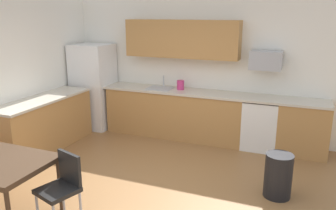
{
  "coord_description": "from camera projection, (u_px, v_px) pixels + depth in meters",
  "views": [
    {
      "loc": [
        1.91,
        -3.73,
        2.4
      ],
      "look_at": [
        0.0,
        1.0,
        1.0
      ],
      "focal_mm": 36.58,
      "sensor_mm": 36.0,
      "label": 1
    }
  ],
  "objects": [
    {
      "name": "ground_plane",
      "position": [
        141.0,
        194.0,
        4.66
      ],
      "size": [
        12.0,
        12.0,
        0.0
      ],
      "primitive_type": "plane",
      "color": "olive"
    },
    {
      "name": "wall_back",
      "position": [
        200.0,
        67.0,
        6.67
      ],
      "size": [
        5.8,
        0.1,
        2.7
      ],
      "primitive_type": "cube",
      "color": "white",
      "rests_on": "ground"
    },
    {
      "name": "cabinet_run_back",
      "position": [
        174.0,
        114.0,
        6.74
      ],
      "size": [
        2.72,
        0.6,
        0.9
      ],
      "primitive_type": "cube",
      "color": "#AD7A42",
      "rests_on": "ground"
    },
    {
      "name": "cabinet_run_back_right",
      "position": [
        303.0,
        129.0,
        5.88
      ],
      "size": [
        0.83,
        0.6,
        0.9
      ],
      "primitive_type": "cube",
      "color": "#AD7A42",
      "rests_on": "ground"
    },
    {
      "name": "cabinet_run_left",
      "position": [
        44.0,
        125.0,
        6.09
      ],
      "size": [
        0.6,
        2.0,
        0.9
      ],
      "primitive_type": "cube",
      "color": "#AD7A42",
      "rests_on": "ground"
    },
    {
      "name": "countertop_back",
      "position": [
        194.0,
        92.0,
        6.47
      ],
      "size": [
        4.8,
        0.64,
        0.04
      ],
      "primitive_type": "cube",
      "color": "beige",
      "rests_on": "cabinet_run_back"
    },
    {
      "name": "countertop_left",
      "position": [
        42.0,
        99.0,
        5.96
      ],
      "size": [
        0.64,
        2.0,
        0.04
      ],
      "primitive_type": "cube",
      "color": "beige",
      "rests_on": "cabinet_run_left"
    },
    {
      "name": "upper_cabinets_back",
      "position": [
        182.0,
        39.0,
        6.44
      ],
      "size": [
        2.2,
        0.34,
        0.7
      ],
      "primitive_type": "cube",
      "color": "#AD7A42"
    },
    {
      "name": "refrigerator",
      "position": [
        94.0,
        86.0,
        7.2
      ],
      "size": [
        0.76,
        0.7,
        1.75
      ],
      "primitive_type": "cube",
      "color": "white",
      "rests_on": "ground"
    },
    {
      "name": "oven_range",
      "position": [
        261.0,
        124.0,
        6.14
      ],
      "size": [
        0.6,
        0.6,
        0.91
      ],
      "color": "white",
      "rests_on": "ground"
    },
    {
      "name": "microwave",
      "position": [
        266.0,
        60.0,
        5.93
      ],
      "size": [
        0.54,
        0.36,
        0.32
      ],
      "primitive_type": "cube",
      "color": "#9EA0A5"
    },
    {
      "name": "sink_basin",
      "position": [
        160.0,
        91.0,
        6.73
      ],
      "size": [
        0.48,
        0.4,
        0.14
      ],
      "primitive_type": "cube",
      "color": "#A5A8AD",
      "rests_on": "countertop_back"
    },
    {
      "name": "sink_faucet",
      "position": [
        164.0,
        82.0,
        6.85
      ],
      "size": [
        0.02,
        0.02,
        0.24
      ],
      "primitive_type": "cylinder",
      "color": "#B2B5BA",
      "rests_on": "countertop_back"
    },
    {
      "name": "chair_near_table",
      "position": [
        63.0,
        184.0,
        3.88
      ],
      "size": [
        0.5,
        0.5,
        0.85
      ],
      "color": "black",
      "rests_on": "ground"
    },
    {
      "name": "trash_bin",
      "position": [
        278.0,
        176.0,
        4.52
      ],
      "size": [
        0.36,
        0.36,
        0.6
      ],
      "primitive_type": "cylinder",
      "color": "black",
      "rests_on": "ground"
    },
    {
      "name": "kettle",
      "position": [
        181.0,
        85.0,
        6.59
      ],
      "size": [
        0.14,
        0.14,
        0.2
      ],
      "primitive_type": "cylinder",
      "color": "#CC3372",
      "rests_on": "countertop_back"
    }
  ]
}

